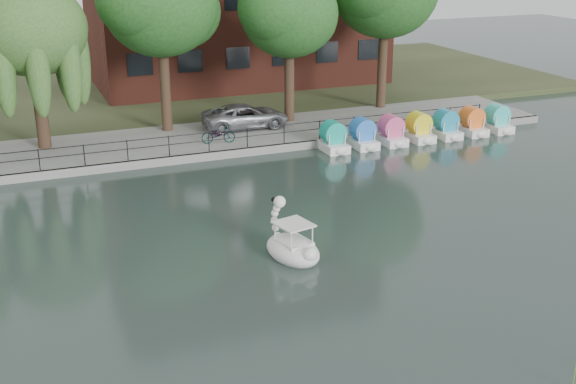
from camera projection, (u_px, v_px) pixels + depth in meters
ground_plane at (318, 268)px, 24.34m from camera, size 120.00×120.00×0.00m
promenade at (195, 141)px, 38.22m from camera, size 40.00×6.00×0.40m
kerb at (211, 156)px, 35.65m from camera, size 40.00×0.25×0.40m
land_strip at (143, 90)px, 50.44m from camera, size 60.00×22.00×0.36m
railing at (209, 137)px, 35.50m from camera, size 32.00×0.05×1.00m
willow_mid at (31, 30)px, 34.40m from camera, size 5.32×5.32×8.15m
broadleaf_center at (160, 5)px, 37.27m from camera, size 6.00×6.00×9.25m
broadleaf_right at (289, 14)px, 39.51m from camera, size 5.40×5.40×8.32m
minivan at (245, 114)px, 39.70m from camera, size 2.58×5.51×1.52m
bicycle at (218, 133)px, 36.98m from camera, size 0.93×1.80×1.00m
swan_boat at (292, 245)px, 24.99m from camera, size 2.01×2.68×2.03m
pedal_boat_row at (419, 130)px, 38.81m from camera, size 11.35×1.70×1.40m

